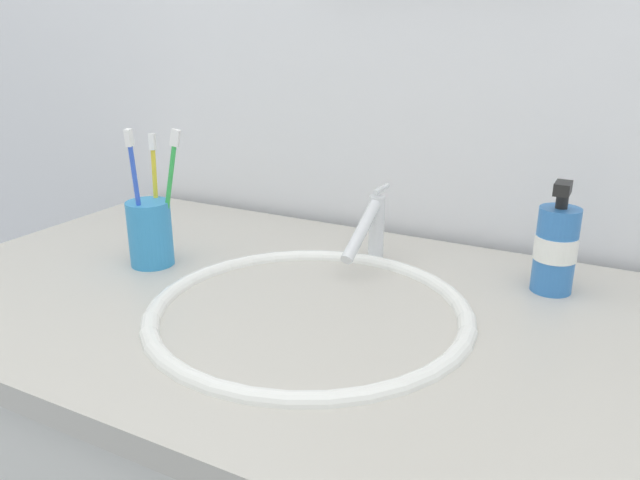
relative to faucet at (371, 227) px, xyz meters
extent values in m
cube|color=silver|center=(0.03, 0.19, 0.30)|extent=(2.45, 0.04, 2.40)
cube|color=#BCB7AD|center=(0.03, -0.17, -0.07)|extent=(1.25, 0.64, 0.03)
ellipsoid|color=white|center=(0.00, -0.20, -0.10)|extent=(0.37, 0.37, 0.08)
torus|color=white|center=(0.00, -0.20, -0.06)|extent=(0.42, 0.42, 0.02)
cylinder|color=#595B60|center=(0.00, -0.20, -0.14)|extent=(0.03, 0.03, 0.01)
cylinder|color=silver|center=(0.00, 0.02, -0.01)|extent=(0.02, 0.02, 0.10)
cylinder|color=silver|center=(0.00, -0.03, 0.01)|extent=(0.02, 0.12, 0.08)
cylinder|color=silver|center=(0.00, 0.04, 0.05)|extent=(0.01, 0.05, 0.01)
cylinder|color=#338CCC|center=(-0.30, -0.16, -0.01)|extent=(0.07, 0.07, 0.10)
cylinder|color=green|center=(-0.27, -0.15, 0.04)|extent=(0.05, 0.02, 0.19)
cube|color=white|center=(-0.25, -0.14, 0.14)|extent=(0.02, 0.01, 0.03)
cylinder|color=blue|center=(-0.30, -0.18, 0.04)|extent=(0.01, 0.02, 0.20)
cube|color=white|center=(-0.29, -0.19, 0.14)|extent=(0.01, 0.02, 0.02)
cylinder|color=yellow|center=(-0.30, -0.14, 0.04)|extent=(0.02, 0.02, 0.18)
cube|color=white|center=(-0.31, -0.13, 0.13)|extent=(0.01, 0.02, 0.02)
cylinder|color=#3372BF|center=(0.26, 0.02, 0.00)|extent=(0.06, 0.06, 0.12)
cylinder|color=black|center=(0.26, 0.02, 0.07)|extent=(0.02, 0.02, 0.02)
cube|color=black|center=(0.26, 0.01, 0.09)|extent=(0.02, 0.04, 0.02)
cylinder|color=white|center=(0.26, 0.02, 0.01)|extent=(0.06, 0.06, 0.03)
camera|label=1|loc=(0.34, -0.82, 0.29)|focal=34.28mm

